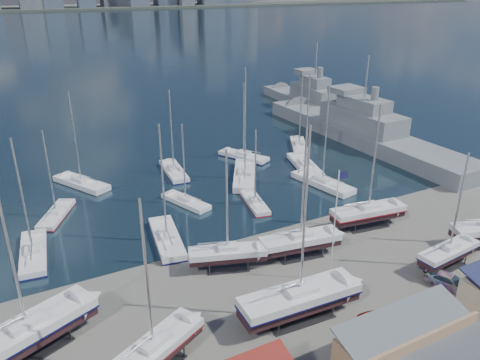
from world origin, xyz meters
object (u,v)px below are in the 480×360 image
naval_ship_west (313,103)px  naval_ship_east (361,133)px  sailboat_cradle_0 (28,332)px  flagpole (336,219)px

naval_ship_west → naval_ship_east: bearing=169.4°
sailboat_cradle_0 → naval_ship_east: bearing=3.3°
naval_ship_west → sailboat_cradle_0: bearing=132.7°
naval_ship_west → flagpole: (-41.17, -59.99, 5.68)m
naval_ship_east → flagpole: size_ratio=4.15×
sailboat_cradle_0 → naval_ship_east: 71.72m
sailboat_cradle_0 → naval_ship_west: 90.56m
naval_ship_east → flagpole: naval_ship_east is taller
naval_ship_west → flagpole: size_ratio=3.34×
naval_ship_east → naval_ship_west: (6.42, 24.74, -0.01)m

